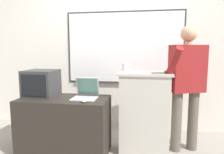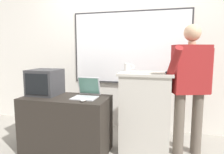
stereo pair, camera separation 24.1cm
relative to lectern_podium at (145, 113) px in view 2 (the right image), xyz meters
name	(u,v)px [view 2 (the right image)]	position (x,y,z in m)	size (l,w,h in m)	color
back_wall	(122,47)	(-0.49, 0.85, 0.84)	(6.40, 0.17, 2.71)	silver
lectern_podium	(145,113)	(0.00, 0.00, 0.00)	(0.66, 0.41, 1.03)	#BCB7AD
side_desk	(66,124)	(-0.98, -0.22, -0.16)	(1.09, 0.54, 0.72)	#28231E
person_presenter	(190,82)	(0.52, 0.10, 0.41)	(0.59, 0.63, 1.61)	brown
laptop	(87,91)	(-0.72, -0.14, 0.28)	(0.30, 0.31, 0.25)	#B7BABF
wireless_keyboard	(147,72)	(0.02, -0.05, 0.52)	(0.41, 0.14, 0.02)	beige
computer_mouse_by_laptop	(83,100)	(-0.67, -0.38, 0.22)	(0.06, 0.10, 0.03)	silver
computer_mouse_by_keyboard	(168,72)	(0.26, -0.06, 0.53)	(0.06, 0.10, 0.03)	black
crt_monitor	(45,82)	(-1.30, -0.16, 0.37)	(0.38, 0.38, 0.33)	#333335
coffee_mug	(128,67)	(-0.25, 0.14, 0.56)	(0.13, 0.08, 0.10)	silver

